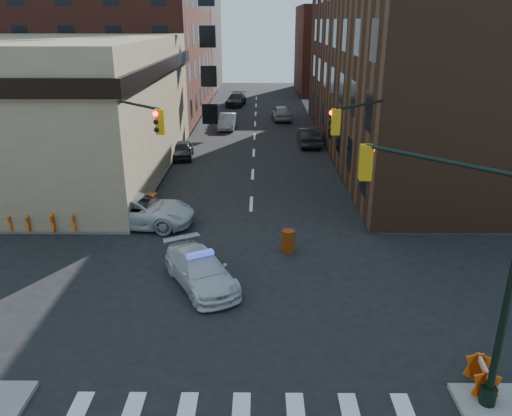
{
  "coord_description": "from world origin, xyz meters",
  "views": [
    {
      "loc": [
        0.49,
        -17.35,
        10.08
      ],
      "look_at": [
        0.33,
        3.5,
        2.2
      ],
      "focal_mm": 35.0,
      "sensor_mm": 36.0,
      "label": 1
    }
  ],
  "objects_px": {
    "pickup": "(139,211)",
    "barricade_nw_a": "(65,221)",
    "barrel_bank": "(153,202)",
    "barrel_road": "(288,241)",
    "barricade_se_a": "(482,376)",
    "pedestrian_a": "(87,211)",
    "parked_car_wfar": "(227,121)",
    "parked_car_wnear": "(183,150)",
    "parked_car_enear": "(308,137)",
    "police_car": "(201,270)",
    "pedestrian_b": "(2,212)"
  },
  "relations": [
    {
      "from": "pickup",
      "to": "barricade_nw_a",
      "type": "height_order",
      "value": "pickup"
    },
    {
      "from": "pickup",
      "to": "barrel_bank",
      "type": "height_order",
      "value": "pickup"
    },
    {
      "from": "barrel_road",
      "to": "barricade_se_a",
      "type": "bearing_deg",
      "value": -61.49
    },
    {
      "from": "pedestrian_a",
      "to": "parked_car_wfar",
      "type": "bearing_deg",
      "value": 87.13
    },
    {
      "from": "pedestrian_a",
      "to": "barricade_se_a",
      "type": "xyz_separation_m",
      "value": [
        15.06,
        -11.7,
        -0.51
      ]
    },
    {
      "from": "parked_car_wnear",
      "to": "parked_car_wfar",
      "type": "height_order",
      "value": "parked_car_wfar"
    },
    {
      "from": "parked_car_enear",
      "to": "barricade_se_a",
      "type": "distance_m",
      "value": 30.36
    },
    {
      "from": "pedestrian_a",
      "to": "parked_car_wnear",
      "type": "bearing_deg",
      "value": 88.64
    },
    {
      "from": "parked_car_wnear",
      "to": "parked_car_wfar",
      "type": "distance_m",
      "value": 11.49
    },
    {
      "from": "barrel_road",
      "to": "barrel_bank",
      "type": "height_order",
      "value": "barrel_road"
    },
    {
      "from": "police_car",
      "to": "parked_car_enear",
      "type": "bearing_deg",
      "value": 46.73
    },
    {
      "from": "pickup",
      "to": "parked_car_enear",
      "type": "bearing_deg",
      "value": -23.98
    },
    {
      "from": "pickup",
      "to": "pedestrian_a",
      "type": "relative_size",
      "value": 3.15
    },
    {
      "from": "pedestrian_b",
      "to": "parked_car_enear",
      "type": "bearing_deg",
      "value": 34.31
    },
    {
      "from": "barricade_nw_a",
      "to": "pedestrian_b",
      "type": "bearing_deg",
      "value": 169.17
    },
    {
      "from": "parked_car_enear",
      "to": "barrel_road",
      "type": "xyz_separation_m",
      "value": [
        -2.84,
        -20.98,
        -0.23
      ]
    },
    {
      "from": "pedestrian_a",
      "to": "barricade_nw_a",
      "type": "relative_size",
      "value": 1.34
    },
    {
      "from": "parked_car_wnear",
      "to": "barrel_bank",
      "type": "distance_m",
      "value": 11.62
    },
    {
      "from": "pickup",
      "to": "parked_car_wnear",
      "type": "distance_m",
      "value": 13.63
    },
    {
      "from": "police_car",
      "to": "pedestrian_b",
      "type": "height_order",
      "value": "pedestrian_b"
    },
    {
      "from": "pickup",
      "to": "parked_car_enear",
      "type": "distance_m",
      "value": 20.65
    },
    {
      "from": "police_car",
      "to": "barrel_bank",
      "type": "distance_m",
      "value": 9.06
    },
    {
      "from": "barricade_se_a",
      "to": "barricade_nw_a",
      "type": "xyz_separation_m",
      "value": [
        -16.11,
        11.4,
        0.1
      ]
    },
    {
      "from": "parked_car_wfar",
      "to": "barricade_nw_a",
      "type": "bearing_deg",
      "value": -101.41
    },
    {
      "from": "barrel_bank",
      "to": "parked_car_wnear",
      "type": "bearing_deg",
      "value": 90.0
    },
    {
      "from": "parked_car_enear",
      "to": "pedestrian_a",
      "type": "height_order",
      "value": "pedestrian_a"
    },
    {
      "from": "pickup",
      "to": "pedestrian_a",
      "type": "bearing_deg",
      "value": 113.97
    },
    {
      "from": "barrel_bank",
      "to": "parked_car_wfar",
      "type": "bearing_deg",
      "value": 82.99
    },
    {
      "from": "parked_car_enear",
      "to": "pedestrian_a",
      "type": "relative_size",
      "value": 2.52
    },
    {
      "from": "pedestrian_a",
      "to": "barricade_nw_a",
      "type": "height_order",
      "value": "pedestrian_a"
    },
    {
      "from": "pickup",
      "to": "barricade_nw_a",
      "type": "bearing_deg",
      "value": 113.45
    },
    {
      "from": "pickup",
      "to": "barricade_se_a",
      "type": "height_order",
      "value": "pickup"
    },
    {
      "from": "barrel_bank",
      "to": "barrel_road",
      "type": "bearing_deg",
      "value": -35.34
    },
    {
      "from": "pedestrian_a",
      "to": "barrel_bank",
      "type": "distance_m",
      "value": 3.91
    },
    {
      "from": "pedestrian_a",
      "to": "barricade_se_a",
      "type": "height_order",
      "value": "pedestrian_a"
    },
    {
      "from": "parked_car_wnear",
      "to": "pedestrian_a",
      "type": "relative_size",
      "value": 2.03
    },
    {
      "from": "pickup",
      "to": "parked_car_wfar",
      "type": "xyz_separation_m",
      "value": [
        3.1,
        24.77,
        -0.08
      ]
    },
    {
      "from": "pickup",
      "to": "barrel_bank",
      "type": "distance_m",
      "value": 2.05
    },
    {
      "from": "police_car",
      "to": "barrel_bank",
      "type": "bearing_deg",
      "value": 85.46
    },
    {
      "from": "pedestrian_a",
      "to": "barrel_bank",
      "type": "height_order",
      "value": "pedestrian_a"
    },
    {
      "from": "barrel_bank",
      "to": "pedestrian_a",
      "type": "bearing_deg",
      "value": -134.37
    },
    {
      "from": "pedestrian_a",
      "to": "pickup",
      "type": "bearing_deg",
      "value": 26.87
    },
    {
      "from": "pedestrian_a",
      "to": "barrel_road",
      "type": "height_order",
      "value": "pedestrian_a"
    },
    {
      "from": "barricade_se_a",
      "to": "barricade_nw_a",
      "type": "distance_m",
      "value": 19.74
    },
    {
      "from": "pedestrian_b",
      "to": "barricade_se_a",
      "type": "distance_m",
      "value": 22.65
    },
    {
      "from": "police_car",
      "to": "parked_car_wnear",
      "type": "distance_m",
      "value": 20.25
    },
    {
      "from": "pedestrian_b",
      "to": "barrel_bank",
      "type": "xyz_separation_m",
      "value": [
        7.04,
        2.77,
        -0.5
      ]
    },
    {
      "from": "police_car",
      "to": "parked_car_wfar",
      "type": "height_order",
      "value": "parked_car_wfar"
    },
    {
      "from": "pedestrian_a",
      "to": "barrel_road",
      "type": "xyz_separation_m",
      "value": [
        10.01,
        -2.41,
        -0.54
      ]
    },
    {
      "from": "parked_car_wnear",
      "to": "pedestrian_b",
      "type": "distance_m",
      "value": 16.03
    }
  ]
}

